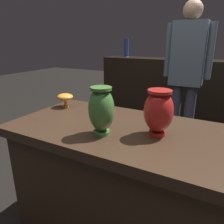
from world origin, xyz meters
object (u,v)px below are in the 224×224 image
object	(u,v)px
vase_centerpiece	(101,110)
vase_tall_behind	(65,97)
visitor_center_back	(186,70)
vase_left_accent	(159,111)
shelf_vase_center	(195,52)
shelf_vase_far_left	(126,48)

from	to	relation	value
vase_centerpiece	vase_tall_behind	world-z (taller)	vase_centerpiece
vase_centerpiece	vase_tall_behind	size ratio (longest dim) A/B	2.15
visitor_center_back	vase_left_accent	bearing A→B (deg)	95.57
vase_left_accent	shelf_vase_center	xyz separation A→B (m)	(-0.20, 2.25, 0.16)
visitor_center_back	vase_tall_behind	bearing A→B (deg)	65.40
vase_tall_behind	shelf_vase_far_left	xyz separation A→B (m)	(-0.54, 2.13, 0.25)
vase_tall_behind	vase_left_accent	distance (m)	0.72
vase_tall_behind	vase_left_accent	bearing A→B (deg)	-12.33
vase_tall_behind	visitor_center_back	distance (m)	1.36
shelf_vase_center	shelf_vase_far_left	bearing A→B (deg)	178.16
shelf_vase_far_left	shelf_vase_center	size ratio (longest dim) A/B	1.82
vase_centerpiece	vase_left_accent	bearing A→B (deg)	26.56
vase_centerpiece	vase_tall_behind	bearing A→B (deg)	149.18
vase_centerpiece	vase_left_accent	size ratio (longest dim) A/B	1.05
vase_centerpiece	vase_left_accent	distance (m)	0.27
vase_tall_behind	shelf_vase_far_left	bearing A→B (deg)	104.14
vase_centerpiece	shelf_vase_far_left	distance (m)	2.61
vase_tall_behind	shelf_vase_center	distance (m)	2.17
vase_tall_behind	shelf_vase_far_left	world-z (taller)	shelf_vase_far_left
shelf_vase_center	visitor_center_back	size ratio (longest dim) A/B	0.09
vase_tall_behind	vase_left_accent	size ratio (longest dim) A/B	0.49
vase_left_accent	visitor_center_back	size ratio (longest dim) A/B	0.14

